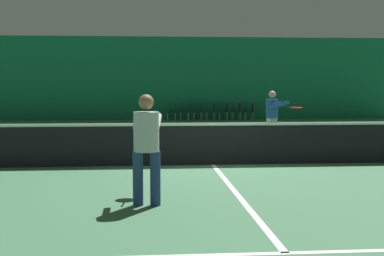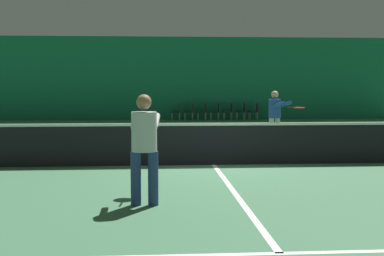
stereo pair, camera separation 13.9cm
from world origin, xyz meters
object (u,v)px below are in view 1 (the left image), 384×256
courtside_chair_2 (199,111)px  courtside_chair_5 (238,110)px  courtside_chair_3 (212,111)px  courtside_chair_4 (225,110)px  player_far (273,113)px  courtside_chair_0 (173,111)px  player_near (147,141)px  tennis_net (213,143)px  courtside_chair_1 (186,111)px  courtside_chair_6 (250,110)px

courtside_chair_2 → courtside_chair_5: same height
courtside_chair_3 → courtside_chair_4: size_ratio=1.00×
player_far → courtside_chair_0: size_ratio=1.94×
player_far → courtside_chair_0: (-2.54, 10.68, -0.46)m
player_near → courtside_chair_5: bearing=-9.1°
tennis_net → courtside_chair_5: bearing=78.1°
tennis_net → courtside_chair_1: 14.74m
courtside_chair_0 → courtside_chair_5: size_ratio=1.00×
courtside_chair_1 → courtside_chair_4: 1.97m
courtside_chair_6 → courtside_chair_4: bearing=-90.0°
player_far → courtside_chair_0: 10.99m
player_far → courtside_chair_2: 10.76m
courtside_chair_5 → courtside_chair_2: bearing=-90.0°
player_far → courtside_chair_6: size_ratio=1.94×
player_near → courtside_chair_6: 19.38m
courtside_chair_0 → courtside_chair_3: 1.97m
tennis_net → courtside_chair_3: 14.84m
player_far → courtside_chair_2: bearing=153.0°
tennis_net → player_far: (2.36, 4.05, 0.44)m
courtside_chair_1 → courtside_chair_5: 2.62m
player_near → courtside_chair_2: (2.65, 18.64, -0.50)m
courtside_chair_4 → courtside_chair_1: bearing=-90.0°
tennis_net → courtside_chair_3: bearing=83.1°
courtside_chair_0 → courtside_chair_6: size_ratio=1.00×
courtside_chair_2 → courtside_chair_5: (1.97, 0.00, 0.00)m
courtside_chair_1 → courtside_chair_2: same height
courtside_chair_1 → courtside_chair_2: bearing=90.0°
courtside_chair_2 → courtside_chair_4: bearing=90.0°
tennis_net → courtside_chair_6: (3.76, 14.74, -0.03)m
courtside_chair_5 → courtside_chair_3: bearing=-90.0°
courtside_chair_0 → courtside_chair_4: (2.62, 0.00, 0.00)m
tennis_net → player_far: bearing=59.8°
courtside_chair_6 → player_far: bearing=-7.5°
courtside_chair_0 → courtside_chair_2: size_ratio=1.00×
tennis_net → courtside_chair_5: 15.06m
player_near → tennis_net: bearing=-16.3°
player_near → courtside_chair_0: 18.70m
player_near → courtside_chair_2: player_near is taller
player_near → courtside_chair_5: size_ratio=2.02×
courtside_chair_1 → courtside_chair_4: bearing=90.0°
courtside_chair_4 → courtside_chair_0: bearing=-90.0°
player_far → courtside_chair_1: (-1.88, 10.68, -0.46)m
courtside_chair_0 → courtside_chair_6: same height
player_far → courtside_chair_6: (1.40, 10.68, -0.46)m
courtside_chair_1 → courtside_chair_6: bearing=90.0°
tennis_net → player_far: player_far is taller
player_far → courtside_chair_3: bearing=149.5°
player_near → courtside_chair_0: player_near is taller
player_near → player_far: size_ratio=1.04×
courtside_chair_5 → courtside_chair_6: 0.66m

